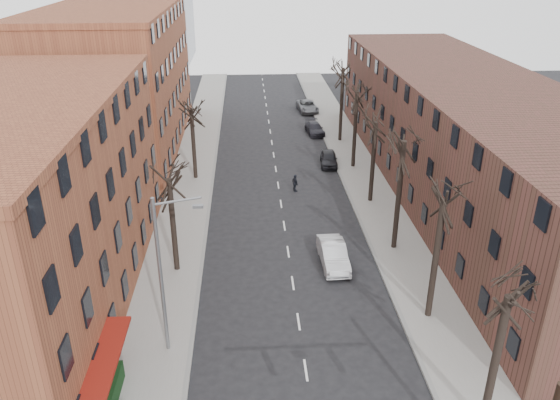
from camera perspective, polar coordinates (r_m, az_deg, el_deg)
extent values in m
cube|color=gray|center=(52.59, -9.13, 2.70)|extent=(4.00, 90.00, 0.15)
cube|color=gray|center=(53.39, 8.23, 3.10)|extent=(4.00, 90.00, 0.15)
cube|color=brown|center=(34.31, -26.08, -1.26)|extent=(12.00, 26.00, 12.00)
cube|color=brown|center=(60.38, -16.59, 11.78)|extent=(12.00, 28.00, 14.00)
cube|color=#4C2A23|center=(49.56, 18.87, 6.33)|extent=(12.00, 50.00, 10.00)
cylinder|color=slate|center=(28.34, -12.33, -8.08)|extent=(0.20, 0.20, 9.00)
cylinder|color=slate|center=(26.12, -10.79, -0.12)|extent=(2.39, 0.12, 0.46)
cube|color=slate|center=(26.14, -8.57, -0.66)|extent=(0.50, 0.22, 0.14)
imported|color=silver|center=(37.27, 5.59, -5.67)|extent=(1.78, 4.76, 1.55)
imported|color=black|center=(54.33, 5.12, 4.34)|extent=(1.93, 4.12, 1.36)
imported|color=black|center=(63.77, 3.64, 7.47)|extent=(2.20, 4.49, 1.26)
imported|color=slate|center=(72.82, 2.89, 9.76)|extent=(2.78, 5.26, 1.41)
imported|color=black|center=(48.05, 1.58, 1.77)|extent=(0.73, 1.02, 1.60)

